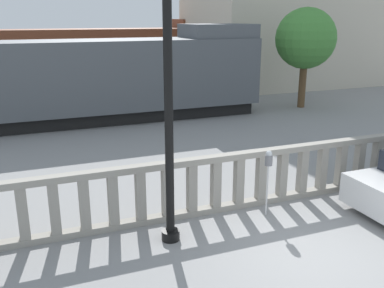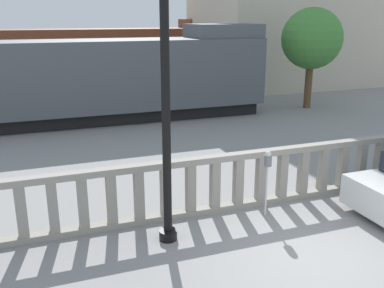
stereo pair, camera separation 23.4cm
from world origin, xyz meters
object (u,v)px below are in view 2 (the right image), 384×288
Objects in this scene: lamppost at (165,79)px; train_far at (35,57)px; parking_meter at (268,164)px; train_near at (6,84)px; tree_left at (312,39)px.

train_far is at bearing 95.46° from lamppost.
parking_meter is 22.23m from train_far.
train_near is 4.60× the size of tree_left.
train_near is 13.71m from tree_left.
lamppost is 14.46m from tree_left.
tree_left is at bearing -2.68° from train_near.
train_far reaches higher than parking_meter.
lamppost is at bearing -84.54° from train_far.
tree_left is (10.30, 10.15, 0.07)m from lamppost.
lamppost is 0.26× the size of train_near.
lamppost reaches higher than parking_meter.
tree_left reaches higher than train_far.
parking_meter is at bearing -128.71° from tree_left.
tree_left reaches higher than train_near.
parking_meter is 0.06× the size of train_far.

